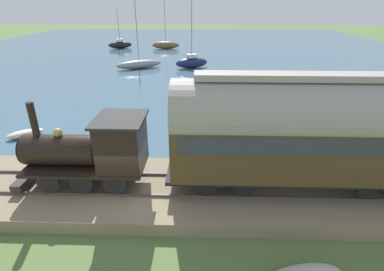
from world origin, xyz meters
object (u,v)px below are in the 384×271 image
Objects in this scene: steam_locomotive at (94,148)px; sailboat_navy at (192,62)px; sailboat_gray at (139,64)px; rowboat_far_out at (25,134)px; sailboat_black at (120,44)px; rowboat_mid_harbor at (288,132)px; passenger_coach at (306,129)px; sailboat_brown at (166,45)px.

sailboat_navy is (27.16, -3.09, -1.58)m from steam_locomotive.
steam_locomotive is 0.61× the size of sailboat_gray.
steam_locomotive is 2.54× the size of rowboat_far_out.
sailboat_black is 3.02× the size of rowboat_far_out.
rowboat_mid_harbor is at bearing 178.53° from sailboat_navy.
steam_locomotive is 27.38m from sailboat_navy.
sailboat_gray is at bearing -45.12° from rowboat_far_out.
passenger_coach reaches higher than rowboat_far_out.
passenger_coach is 47.49m from sailboat_black.
rowboat_mid_harbor is at bearing -55.58° from steam_locomotive.
rowboat_far_out reaches higher than rowboat_mid_harbor.
passenger_coach is 1.28× the size of sailboat_brown.
rowboat_far_out is (5.92, 15.05, -3.03)m from passenger_coach.
sailboat_navy is at bearing 33.82° from rowboat_mid_harbor.
sailboat_gray reaches higher than sailboat_brown.
steam_locomotive is 2.21× the size of rowboat_mid_harbor.
sailboat_brown is 37.64m from rowboat_far_out.
sailboat_gray is at bearing 7.37° from steam_locomotive.
rowboat_far_out is at bearing 108.33° from rowboat_mid_harbor.
rowboat_mid_harbor is (-19.79, -13.37, -0.41)m from sailboat_gray.
sailboat_gray is 23.89m from rowboat_mid_harbor.
steam_locomotive is at bearing 171.55° from sailboat_black.
sailboat_gray is at bearing 179.97° from sailboat_black.
rowboat_far_out is (5.92, 6.59, -2.07)m from steam_locomotive.
sailboat_navy is at bearing -6.50° from steam_locomotive.
sailboat_black is at bearing 86.94° from sailboat_brown.
sailboat_black is at bearing 43.87° from rowboat_mid_harbor.
rowboat_far_out is at bearing 135.45° from sailboat_navy.
sailboat_navy is 23.35m from rowboat_far_out.
sailboat_gray reaches higher than rowboat_mid_harbor.
sailboat_navy is at bearing -60.97° from rowboat_far_out.
sailboat_gray is 18.29m from sailboat_black.
sailboat_navy reaches higher than sailboat_black.
sailboat_brown is at bearing -113.91° from sailboat_black.
sailboat_brown is 16.91m from sailboat_navy.
sailboat_brown is at bearing 13.59° from passenger_coach.
sailboat_gray is (26.60, 11.90, -2.69)m from passenger_coach.
sailboat_navy is 21.48m from rowboat_mid_harbor.
sailboat_navy is 3.61× the size of rowboat_far_out.
sailboat_navy reaches higher than passenger_coach.
sailboat_gray is at bearing 24.11° from passenger_coach.
passenger_coach is 16.45m from rowboat_far_out.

